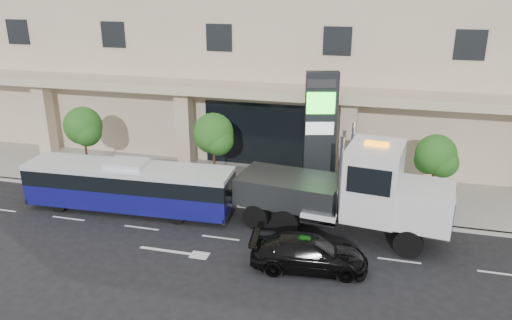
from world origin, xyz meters
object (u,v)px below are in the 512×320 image
(tow_truck, at_px, (351,192))
(signage_pylon, at_px, (320,134))
(city_bus, at_px, (129,185))
(black_sedan, at_px, (309,253))

(tow_truck, bearing_deg, signage_pylon, 124.16)
(city_bus, xyz_separation_m, black_sedan, (9.76, -3.19, -0.68))
(black_sedan, bearing_deg, city_bus, 65.58)
(city_bus, xyz_separation_m, tow_truck, (11.10, 0.30, 0.70))
(tow_truck, relative_size, signage_pylon, 1.66)
(city_bus, height_order, signage_pylon, signage_pylon)
(black_sedan, bearing_deg, signage_pylon, -1.39)
(signage_pylon, bearing_deg, city_bus, -169.70)
(city_bus, bearing_deg, black_sedan, -20.31)
(tow_truck, height_order, black_sedan, tow_truck)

